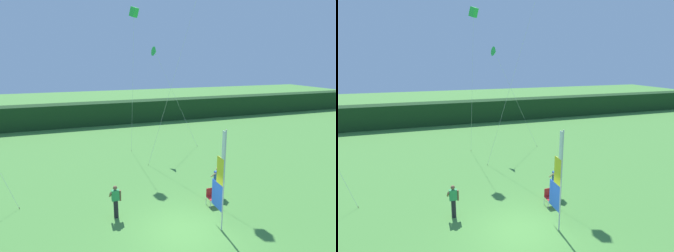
# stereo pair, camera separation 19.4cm
# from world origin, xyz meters

# --- Properties ---
(ground_plane) EXTENTS (120.00, 120.00, 0.00)m
(ground_plane) POSITION_xyz_m (0.00, 0.00, 0.00)
(ground_plane) COLOR #478438
(distant_treeline) EXTENTS (80.00, 2.40, 2.56)m
(distant_treeline) POSITION_xyz_m (0.00, 23.07, 1.28)
(distant_treeline) COLOR #193819
(distant_treeline) RESTS_ON ground
(banner_flag) EXTENTS (0.06, 1.03, 4.64)m
(banner_flag) POSITION_xyz_m (1.65, -0.21, 2.22)
(banner_flag) COLOR #B7B7BC
(banner_flag) RESTS_ON ground
(person_near_banner) EXTENTS (0.55, 0.48, 1.67)m
(person_near_banner) POSITION_xyz_m (3.05, 2.52, 0.89)
(person_near_banner) COLOR #B7B2A3
(person_near_banner) RESTS_ON ground
(person_mid_field) EXTENTS (0.55, 0.48, 1.65)m
(person_mid_field) POSITION_xyz_m (-2.64, 2.09, 0.88)
(person_mid_field) COLOR black
(person_mid_field) RESTS_ON ground
(folding_chair) EXTENTS (0.51, 0.51, 0.89)m
(folding_chair) POSITION_xyz_m (2.27, 1.67, 0.51)
(folding_chair) COLOR #BCBCC1
(folding_chair) RESTS_ON ground
(kite_green_delta_0) EXTENTS (3.74, 1.59, 8.48)m
(kite_green_delta_0) POSITION_xyz_m (2.45, 12.37, 8.04)
(kite_green_delta_0) COLOR brown
(kite_green_delta_0) RESTS_ON ground
(kite_green_box_1) EXTENTS (0.73, 1.37, 11.14)m
(kite_green_box_1) POSITION_xyz_m (0.44, 10.82, 10.69)
(kite_green_box_1) COLOR brown
(kite_green_box_1) RESTS_ON ground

